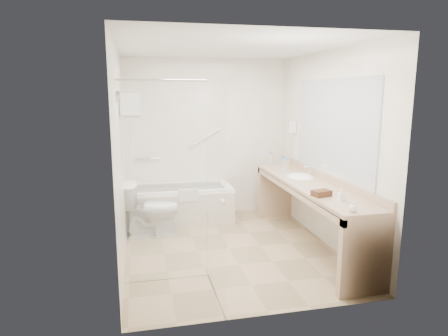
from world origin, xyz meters
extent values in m
plane|color=tan|center=(0.00, 0.00, 0.00)|extent=(3.20, 3.20, 0.00)
cube|color=silver|center=(0.00, 0.00, 2.50)|extent=(2.60, 3.20, 0.10)
cube|color=white|center=(0.00, 1.60, 1.25)|extent=(2.60, 0.10, 2.50)
cube|color=white|center=(0.00, -1.60, 1.25)|extent=(2.60, 0.10, 2.50)
cube|color=white|center=(-1.30, 0.00, 1.25)|extent=(0.10, 3.20, 2.50)
cube|color=white|center=(1.30, 0.00, 1.25)|extent=(0.10, 3.20, 2.50)
cube|color=white|center=(-0.50, 1.25, 0.28)|extent=(1.60, 0.70, 0.55)
cube|color=beige|center=(-0.50, 0.89, 0.25)|extent=(1.60, 0.02, 0.50)
cube|color=silver|center=(-0.40, 0.90, 0.50)|extent=(0.28, 0.06, 0.18)
cylinder|color=silver|center=(-0.95, 1.56, 0.95)|extent=(0.40, 0.03, 0.03)
cylinder|color=silver|center=(-0.05, 1.56, 1.25)|extent=(0.53, 0.03, 0.33)
cube|color=silver|center=(-0.85, -0.70, 1.05)|extent=(0.90, 0.01, 2.10)
cube|color=silver|center=(-0.40, -1.15, 1.05)|extent=(0.02, 0.90, 2.10)
cylinder|color=silver|center=(-0.85, -0.70, 2.10)|extent=(0.90, 0.02, 0.02)
sphere|color=silver|center=(-0.37, -1.30, 1.00)|extent=(0.05, 0.05, 0.05)
cylinder|color=silver|center=(-1.25, -1.15, 1.95)|extent=(0.04, 0.10, 0.10)
cube|color=silver|center=(-1.17, 0.35, 1.70)|extent=(0.24, 0.55, 0.02)
cylinder|color=silver|center=(-1.17, 0.35, 1.48)|extent=(0.02, 0.55, 0.02)
cube|color=silver|center=(-1.17, 0.35, 1.32)|extent=(0.03, 0.42, 0.32)
cube|color=silver|center=(-1.17, 0.35, 1.76)|extent=(0.22, 0.40, 0.08)
cube|color=silver|center=(-1.17, 0.35, 1.84)|extent=(0.22, 0.40, 0.08)
cube|color=silver|center=(-1.17, 0.35, 1.93)|extent=(0.22, 0.40, 0.08)
cube|color=tan|center=(1.02, -0.15, 0.82)|extent=(0.55, 2.70, 0.05)
cube|color=tan|center=(1.29, -0.15, 0.90)|extent=(0.03, 2.70, 0.10)
cube|color=tan|center=(0.77, -0.15, 0.77)|extent=(0.04, 2.70, 0.08)
cube|color=tan|center=(1.02, -1.46, 0.40)|extent=(0.55, 0.08, 0.80)
cube|color=tan|center=(1.02, 1.16, 0.40)|extent=(0.55, 0.08, 0.80)
ellipsoid|color=white|center=(1.05, 0.25, 0.82)|extent=(0.40, 0.52, 0.14)
cylinder|color=silver|center=(1.20, 0.25, 0.93)|extent=(0.03, 0.03, 0.14)
cube|color=#B4B9C0|center=(1.29, -0.15, 1.55)|extent=(0.02, 2.00, 1.20)
cube|color=white|center=(1.25, 1.05, 1.45)|extent=(0.08, 0.10, 0.18)
imported|color=white|center=(-0.95, 0.70, 0.38)|extent=(0.81, 0.51, 0.76)
cube|color=#4D301B|center=(0.87, -0.78, 0.88)|extent=(0.23, 0.18, 0.07)
imported|color=white|center=(0.98, -1.01, 0.88)|extent=(0.06, 0.13, 0.06)
imported|color=white|center=(0.90, -1.39, 0.89)|extent=(0.11, 0.12, 0.08)
cylinder|color=silver|center=(0.92, 1.10, 0.95)|extent=(0.07, 0.07, 0.19)
cylinder|color=blue|center=(0.92, 1.10, 1.06)|extent=(0.04, 0.04, 0.03)
cylinder|color=silver|center=(0.97, 0.57, 0.94)|extent=(0.06, 0.06, 0.18)
cylinder|color=blue|center=(0.97, 0.57, 1.04)|extent=(0.03, 0.03, 0.03)
cylinder|color=silver|center=(1.06, 0.92, 0.93)|extent=(0.05, 0.05, 0.15)
cylinder|color=blue|center=(1.06, 0.92, 1.01)|extent=(0.03, 0.03, 0.02)
cylinder|color=silver|center=(0.87, 0.27, 0.89)|extent=(0.08, 0.08, 0.08)
cylinder|color=silver|center=(0.88, 0.51, 0.89)|extent=(0.09, 0.09, 0.09)
camera|label=1|loc=(-1.11, -4.73, 2.00)|focal=32.00mm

